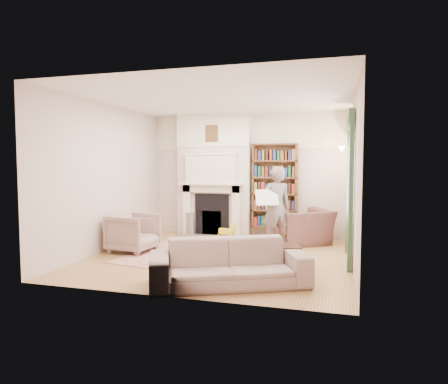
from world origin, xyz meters
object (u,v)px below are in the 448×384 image
(armchair_left, at_px, (133,233))
(coffee_table, at_px, (276,260))
(sofa, at_px, (229,263))
(rocking_horse, at_px, (226,234))
(paraffin_heater, at_px, (191,224))
(bookcase, at_px, (275,186))
(man_reading, at_px, (276,208))
(armchair_reading, at_px, (302,227))

(armchair_left, height_order, coffee_table, armchair_left)
(sofa, xyz_separation_m, rocking_horse, (-0.79, 2.69, -0.10))
(armchair_left, xyz_separation_m, paraffin_heater, (0.46, 1.87, -0.09))
(bookcase, distance_m, coffee_table, 3.18)
(rocking_horse, bearing_deg, armchair_left, -126.56)
(coffee_table, bearing_deg, man_reading, 82.51)
(armchair_reading, height_order, paraffin_heater, armchair_reading)
(man_reading, xyz_separation_m, paraffin_heater, (-2.10, 0.84, -0.53))
(man_reading, height_order, coffee_table, man_reading)
(bookcase, distance_m, man_reading, 1.20)
(armchair_reading, distance_m, paraffin_heater, 2.56)
(bookcase, height_order, sofa, bookcase)
(sofa, bearing_deg, rocking_horse, 81.81)
(bookcase, xyz_separation_m, armchair_left, (-2.36, -2.15, -0.81))
(armchair_reading, height_order, rocking_horse, armchair_reading)
(paraffin_heater, bearing_deg, armchair_reading, -5.41)
(man_reading, bearing_deg, armchair_left, -6.23)
(paraffin_heater, bearing_deg, man_reading, -21.86)
(coffee_table, distance_m, rocking_horse, 2.39)
(armchair_reading, bearing_deg, man_reading, 19.78)
(armchair_left, height_order, man_reading, man_reading)
(man_reading, bearing_deg, armchair_reading, -155.03)
(armchair_reading, distance_m, coffee_table, 2.48)
(armchair_left, distance_m, man_reading, 2.79)
(bookcase, distance_m, rocking_horse, 1.62)
(armchair_reading, height_order, armchair_left, armchair_left)
(armchair_left, relative_size, man_reading, 0.49)
(armchair_reading, height_order, sofa, armchair_reading)
(armchair_reading, relative_size, armchair_left, 1.39)
(armchair_reading, bearing_deg, coffee_table, 52.55)
(coffee_table, bearing_deg, armchair_left, 147.64)
(armchair_reading, relative_size, coffee_table, 1.58)
(man_reading, distance_m, rocking_horse, 1.21)
(armchair_reading, distance_m, man_reading, 0.87)
(armchair_left, bearing_deg, rocking_horse, -46.65)
(man_reading, relative_size, paraffin_heater, 2.94)
(armchair_reading, relative_size, man_reading, 0.69)
(bookcase, bearing_deg, sofa, -90.95)
(sofa, xyz_separation_m, paraffin_heater, (-1.83, 3.41, -0.04))
(sofa, xyz_separation_m, man_reading, (0.26, 2.57, 0.50))
(armchair_left, xyz_separation_m, coffee_table, (2.83, -0.84, -0.14))
(sofa, xyz_separation_m, coffee_table, (0.54, 0.70, -0.09))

